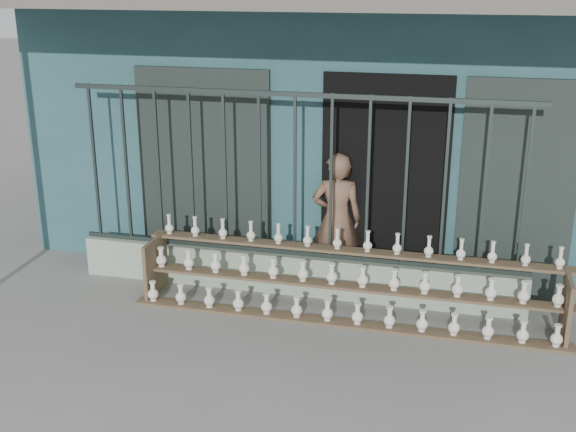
# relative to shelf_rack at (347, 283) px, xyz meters

# --- Properties ---
(ground) EXTENTS (60.00, 60.00, 0.00)m
(ground) POSITION_rel_shelf_rack_xyz_m (-0.66, -0.88, -0.36)
(ground) COLOR slate
(workshop_building) EXTENTS (7.40, 6.60, 3.21)m
(workshop_building) POSITION_rel_shelf_rack_xyz_m (-0.65, 3.35, 1.26)
(workshop_building) COLOR #285055
(workshop_building) RESTS_ON ground
(parapet_wall) EXTENTS (5.00, 0.20, 0.45)m
(parapet_wall) POSITION_rel_shelf_rack_xyz_m (-0.66, 0.42, -0.14)
(parapet_wall) COLOR #97AA92
(parapet_wall) RESTS_ON ground
(security_fence) EXTENTS (5.00, 0.04, 1.80)m
(security_fence) POSITION_rel_shelf_rack_xyz_m (-0.66, 0.42, 0.98)
(security_fence) COLOR #283330
(security_fence) RESTS_ON parapet_wall
(shelf_rack) EXTENTS (4.50, 0.68, 0.85)m
(shelf_rack) POSITION_rel_shelf_rack_xyz_m (0.00, 0.00, 0.00)
(shelf_rack) COLOR brown
(shelf_rack) RESTS_ON ground
(elderly_woman) EXTENTS (0.62, 0.46, 1.54)m
(elderly_woman) POSITION_rel_shelf_rack_xyz_m (-0.26, 0.79, 0.41)
(elderly_woman) COLOR brown
(elderly_woman) RESTS_ON ground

